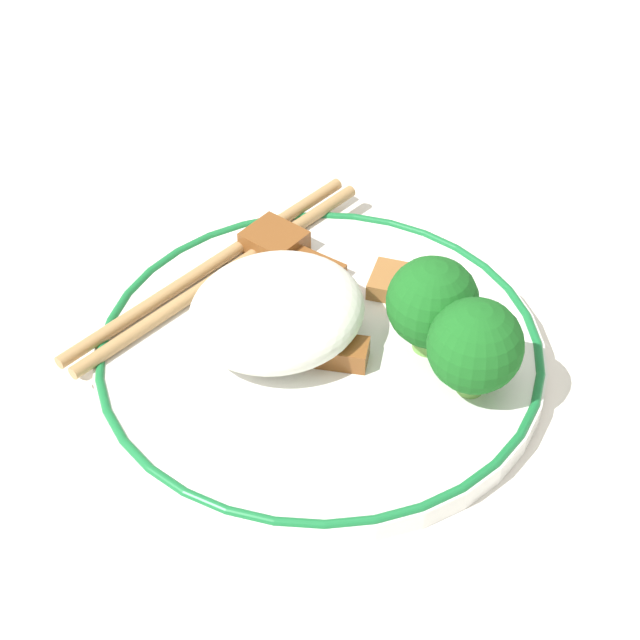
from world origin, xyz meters
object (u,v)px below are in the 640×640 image
at_px(plate, 320,353).
at_px(chopsticks, 218,269).
at_px(broccoli_back_left, 475,346).
at_px(broccoli_back_center, 432,304).

distance_m(plate, chopsticks, 0.09).
bearing_deg(broccoli_back_left, plate, 122.93).
xyz_separation_m(plate, broccoli_back_left, (0.05, -0.07, 0.04)).
bearing_deg(plate, broccoli_back_center, -34.45).
relative_size(plate, chopsticks, 1.11).
bearing_deg(broccoli_back_left, broccoli_back_center, 85.60).
bearing_deg(chopsticks, plate, -80.95).
distance_m(broccoli_back_left, chopsticks, 0.17).
relative_size(broccoli_back_left, broccoli_back_center, 0.99).
bearing_deg(broccoli_back_center, chopsticks, 117.77).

